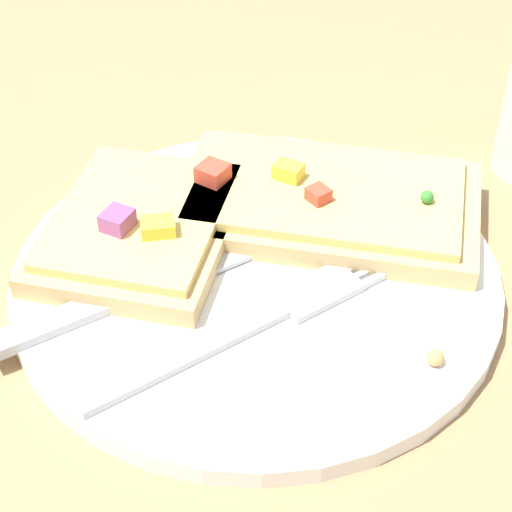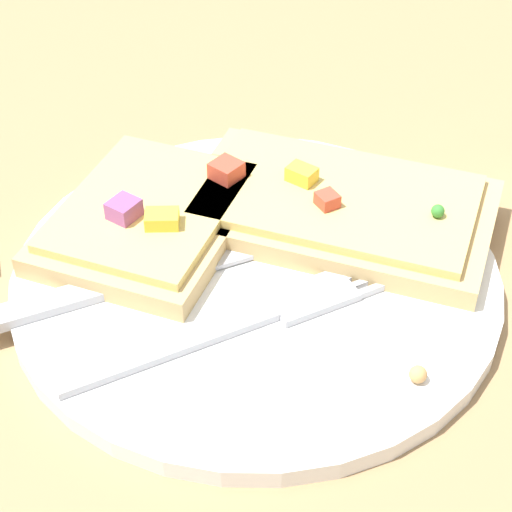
% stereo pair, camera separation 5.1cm
% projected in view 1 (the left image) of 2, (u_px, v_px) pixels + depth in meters
% --- Properties ---
extents(ground_plane, '(4.00, 4.00, 0.00)m').
position_uv_depth(ground_plane, '(256.00, 283.00, 0.52)').
color(ground_plane, '#9E7A51').
extents(plate, '(0.29, 0.29, 0.01)m').
position_uv_depth(plate, '(256.00, 276.00, 0.52)').
color(plate, white).
rests_on(plate, ground).
extents(fork, '(0.06, 0.20, 0.01)m').
position_uv_depth(fork, '(264.00, 318.00, 0.48)').
color(fork, '#B7B7BC').
rests_on(fork, plate).
extents(knife, '(0.05, 0.20, 0.01)m').
position_uv_depth(knife, '(130.00, 294.00, 0.49)').
color(knife, '#B7B7BC').
rests_on(knife, plate).
extents(pizza_slice_main, '(0.21, 0.22, 0.03)m').
position_uv_depth(pizza_slice_main, '(327.00, 200.00, 0.55)').
color(pizza_slice_main, tan).
rests_on(pizza_slice_main, plate).
extents(pizza_slice_corner, '(0.18, 0.17, 0.03)m').
position_uv_depth(pizza_slice_corner, '(142.00, 224.00, 0.53)').
color(pizza_slice_corner, tan).
rests_on(pizza_slice_corner, plate).
extents(crumb_scatter, '(0.16, 0.16, 0.01)m').
position_uv_depth(crumb_scatter, '(357.00, 257.00, 0.51)').
color(crumb_scatter, '#E0945B').
rests_on(crumb_scatter, plate).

